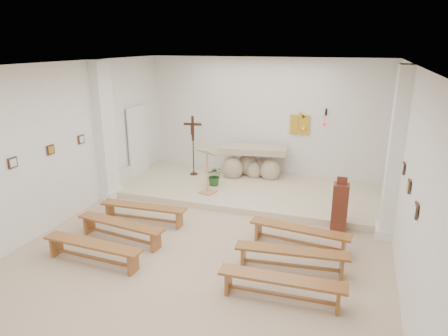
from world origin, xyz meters
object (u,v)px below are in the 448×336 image
at_px(crucifix_stand, 193,141).
at_px(bench_left_front, 144,210).
at_px(bench_left_second, 121,227).
at_px(bench_right_third, 282,283).
at_px(bench_right_front, 300,232).
at_px(bench_right_second, 292,255).
at_px(lectern, 207,171).
at_px(bench_left_third, 93,248).
at_px(donation_pedestal, 340,207).
at_px(altar, 252,164).

distance_m(crucifix_stand, bench_left_front, 3.24).
xyz_separation_m(bench_left_second, bench_right_third, (3.47, -0.92, 0.00)).
relative_size(crucifix_stand, bench_right_front, 0.87).
height_order(bench_left_second, bench_right_second, same).
bearing_deg(lectern, bench_left_third, -85.59).
bearing_deg(lectern, donation_pedestal, 3.38).
bearing_deg(bench_right_second, bench_right_third, -96.16).
distance_m(altar, lectern, 1.85).
relative_size(lectern, bench_left_third, 0.60).
xyz_separation_m(bench_right_front, bench_right_third, (0.00, -1.83, 0.00)).
distance_m(bench_left_second, bench_right_second, 3.47).
bearing_deg(altar, donation_pedestal, -52.93).
bearing_deg(bench_left_front, bench_left_second, -92.73).
distance_m(altar, crucifix_stand, 1.82).
relative_size(donation_pedestal, bench_right_third, 0.61).
bearing_deg(bench_left_third, bench_right_second, 17.32).
bearing_deg(bench_left_third, lectern, 79.92).
bearing_deg(donation_pedestal, bench_left_third, -147.35).
distance_m(bench_left_second, bench_right_third, 3.59).
height_order(bench_left_front, bench_right_third, same).
bearing_deg(crucifix_stand, bench_right_third, -60.81).
distance_m(crucifix_stand, bench_left_second, 4.14).
bearing_deg(bench_right_third, bench_left_front, 149.93).
xyz_separation_m(lectern, bench_left_third, (-0.82, -3.67, -0.43)).
distance_m(lectern, bench_right_front, 3.25).
xyz_separation_m(crucifix_stand, bench_left_front, (0.11, -3.13, -0.84)).
height_order(bench_right_front, bench_right_second, same).
bearing_deg(altar, crucifix_stand, -175.92).
bearing_deg(bench_left_front, crucifix_stand, 89.36).
bearing_deg(bench_left_second, bench_left_front, 97.33).
height_order(bench_left_third, bench_right_third, same).
distance_m(lectern, bench_left_third, 3.78).
bearing_deg(lectern, crucifix_stand, 142.74).
bearing_deg(crucifix_stand, bench_right_front, -47.77).
xyz_separation_m(bench_left_front, bench_right_third, (3.47, -1.83, 0.00)).
height_order(bench_right_front, bench_left_second, same).
xyz_separation_m(altar, bench_right_front, (1.92, -3.52, -0.21)).
xyz_separation_m(altar, bench_left_second, (-1.55, -4.44, -0.21)).
xyz_separation_m(crucifix_stand, bench_right_front, (3.58, -3.13, -0.84)).
bearing_deg(lectern, altar, 83.68).
relative_size(lectern, bench_left_front, 0.60).
bearing_deg(bench_right_front, bench_right_second, -83.71).
bearing_deg(bench_left_second, bench_right_third, -7.48).
bearing_deg(altar, lectern, -122.48).
relative_size(bench_right_front, bench_right_third, 1.01).
bearing_deg(bench_left_second, lectern, 80.74).
relative_size(lectern, crucifix_stand, 0.69).
distance_m(donation_pedestal, bench_right_front, 1.25).
relative_size(crucifix_stand, bench_left_front, 0.87).
bearing_deg(bench_left_second, altar, 78.11).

